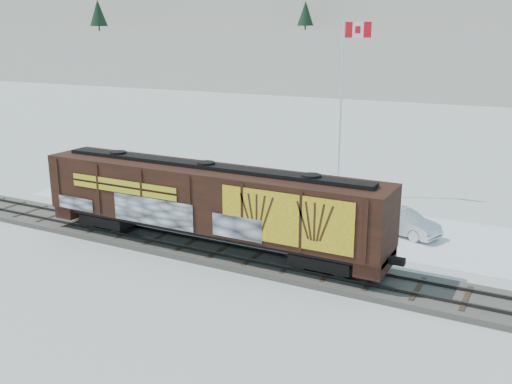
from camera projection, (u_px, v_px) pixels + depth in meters
The scene contains 8 objects.
ground at pixel (256, 262), 28.44m from camera, with size 500.00×500.00×0.00m, color white.
rail_track at pixel (256, 259), 28.40m from camera, with size 50.00×3.40×0.43m.
parking_strip at pixel (313, 220), 34.82m from camera, with size 40.00×8.00×0.03m, color white.
hopper_railcar at pixel (207, 200), 28.97m from camera, with size 18.97×3.06×4.27m.
flagpole at pixel (341, 133), 39.09m from camera, with size 2.30×0.90×11.98m.
car_silver at pixel (301, 202), 35.78m from camera, with size 1.86×4.63×1.58m, color #A8A9AF.
car_white at pixel (402, 222), 32.18m from camera, with size 1.53×4.38×1.44m, color silver.
car_dark at pixel (354, 223), 32.27m from camera, with size 1.72×4.24×1.23m, color black.
Camera 1 is at (12.53, -23.37, 10.86)m, focal length 40.00 mm.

